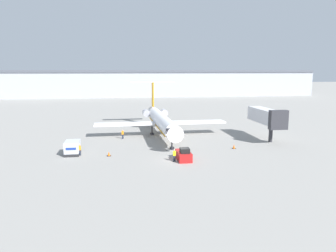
{
  "coord_description": "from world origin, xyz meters",
  "views": [
    {
      "loc": [
        -8.47,
        -45.42,
        13.05
      ],
      "look_at": [
        0.0,
        12.19,
        3.11
      ],
      "focal_mm": 35.0,
      "sensor_mm": 36.0,
      "label": 1
    }
  ],
  "objects_px": {
    "pushback_tug": "(184,155)",
    "worker_near_tug": "(174,155)",
    "luggage_cart": "(72,148)",
    "worker_on_apron": "(80,150)",
    "jet_bridge": "(266,117)",
    "traffic_cone_right": "(234,147)",
    "worker_by_wing": "(123,134)",
    "traffic_cone_left": "(109,154)",
    "airplane_main": "(161,120)"
  },
  "relations": [
    {
      "from": "worker_near_tug",
      "to": "pushback_tug",
      "type": "bearing_deg",
      "value": 18.87
    },
    {
      "from": "pushback_tug",
      "to": "traffic_cone_left",
      "type": "xyz_separation_m",
      "value": [
        -10.96,
        3.96,
        -0.44
      ]
    },
    {
      "from": "pushback_tug",
      "to": "worker_by_wing",
      "type": "bearing_deg",
      "value": 117.7
    },
    {
      "from": "airplane_main",
      "to": "luggage_cart",
      "type": "bearing_deg",
      "value": -139.58
    },
    {
      "from": "worker_by_wing",
      "to": "worker_on_apron",
      "type": "bearing_deg",
      "value": -120.05
    },
    {
      "from": "airplane_main",
      "to": "luggage_cart",
      "type": "relative_size",
      "value": 8.96
    },
    {
      "from": "traffic_cone_left",
      "to": "traffic_cone_right",
      "type": "bearing_deg",
      "value": 5.02
    },
    {
      "from": "airplane_main",
      "to": "traffic_cone_left",
      "type": "bearing_deg",
      "value": -123.71
    },
    {
      "from": "airplane_main",
      "to": "traffic_cone_right",
      "type": "relative_size",
      "value": 40.9
    },
    {
      "from": "pushback_tug",
      "to": "worker_on_apron",
      "type": "xyz_separation_m",
      "value": [
        -15.45,
        4.95,
        0.19
      ]
    },
    {
      "from": "worker_on_apron",
      "to": "traffic_cone_right",
      "type": "height_order",
      "value": "worker_on_apron"
    },
    {
      "from": "pushback_tug",
      "to": "worker_by_wing",
      "type": "xyz_separation_m",
      "value": [
        -8.71,
        16.59,
        0.17
      ]
    },
    {
      "from": "worker_near_tug",
      "to": "worker_by_wing",
      "type": "bearing_deg",
      "value": 112.98
    },
    {
      "from": "worker_by_wing",
      "to": "worker_near_tug",
      "type": "bearing_deg",
      "value": -67.02
    },
    {
      "from": "luggage_cart",
      "to": "jet_bridge",
      "type": "relative_size",
      "value": 0.29
    },
    {
      "from": "luggage_cart",
      "to": "worker_by_wing",
      "type": "xyz_separation_m",
      "value": [
        7.89,
        10.97,
        -0.16
      ]
    },
    {
      "from": "worker_by_wing",
      "to": "traffic_cone_left",
      "type": "distance_m",
      "value": 12.84
    },
    {
      "from": "airplane_main",
      "to": "worker_on_apron",
      "type": "relative_size",
      "value": 16.52
    },
    {
      "from": "traffic_cone_left",
      "to": "jet_bridge",
      "type": "height_order",
      "value": "jet_bridge"
    },
    {
      "from": "pushback_tug",
      "to": "luggage_cart",
      "type": "height_order",
      "value": "luggage_cart"
    },
    {
      "from": "pushback_tug",
      "to": "worker_by_wing",
      "type": "relative_size",
      "value": 2.2
    },
    {
      "from": "luggage_cart",
      "to": "jet_bridge",
      "type": "xyz_separation_m",
      "value": [
        34.79,
        6.27,
        3.36
      ]
    },
    {
      "from": "worker_by_wing",
      "to": "luggage_cart",
      "type": "bearing_deg",
      "value": -125.72
    },
    {
      "from": "pushback_tug",
      "to": "traffic_cone_right",
      "type": "relative_size",
      "value": 5.38
    },
    {
      "from": "pushback_tug",
      "to": "traffic_cone_left",
      "type": "distance_m",
      "value": 11.66
    },
    {
      "from": "worker_by_wing",
      "to": "traffic_cone_right",
      "type": "distance_m",
      "value": 21.43
    },
    {
      "from": "luggage_cart",
      "to": "worker_on_apron",
      "type": "relative_size",
      "value": 1.84
    },
    {
      "from": "airplane_main",
      "to": "worker_on_apron",
      "type": "bearing_deg",
      "value": -136.0
    },
    {
      "from": "pushback_tug",
      "to": "luggage_cart",
      "type": "relative_size",
      "value": 1.18
    },
    {
      "from": "worker_near_tug",
      "to": "jet_bridge",
      "type": "distance_m",
      "value": 23.5
    },
    {
      "from": "traffic_cone_left",
      "to": "jet_bridge",
      "type": "distance_m",
      "value": 30.49
    },
    {
      "from": "traffic_cone_right",
      "to": "traffic_cone_left",
      "type": "bearing_deg",
      "value": -174.98
    },
    {
      "from": "worker_by_wing",
      "to": "jet_bridge",
      "type": "bearing_deg",
      "value": -9.9
    },
    {
      "from": "airplane_main",
      "to": "worker_near_tug",
      "type": "xyz_separation_m",
      "value": [
        -0.49,
        -19.43,
        -2.23
      ]
    },
    {
      "from": "luggage_cart",
      "to": "worker_near_tug",
      "type": "relative_size",
      "value": 1.85
    },
    {
      "from": "worker_by_wing",
      "to": "worker_on_apron",
      "type": "xyz_separation_m",
      "value": [
        -6.73,
        -11.64,
        0.01
      ]
    },
    {
      "from": "pushback_tug",
      "to": "airplane_main",
      "type": "bearing_deg",
      "value": 92.93
    },
    {
      "from": "airplane_main",
      "to": "luggage_cart",
      "type": "height_order",
      "value": "airplane_main"
    },
    {
      "from": "worker_by_wing",
      "to": "worker_on_apron",
      "type": "relative_size",
      "value": 0.99
    },
    {
      "from": "worker_near_tug",
      "to": "jet_bridge",
      "type": "height_order",
      "value": "jet_bridge"
    },
    {
      "from": "pushback_tug",
      "to": "worker_near_tug",
      "type": "height_order",
      "value": "pushback_tug"
    },
    {
      "from": "worker_by_wing",
      "to": "traffic_cone_left",
      "type": "bearing_deg",
      "value": -100.08
    },
    {
      "from": "luggage_cart",
      "to": "worker_on_apron",
      "type": "height_order",
      "value": "luggage_cart"
    },
    {
      "from": "jet_bridge",
      "to": "traffic_cone_right",
      "type": "bearing_deg",
      "value": -143.97
    },
    {
      "from": "worker_on_apron",
      "to": "luggage_cart",
      "type": "bearing_deg",
      "value": 149.74
    },
    {
      "from": "luggage_cart",
      "to": "worker_near_tug",
      "type": "xyz_separation_m",
      "value": [
        15.13,
        -6.12,
        -0.15
      ]
    },
    {
      "from": "worker_by_wing",
      "to": "traffic_cone_right",
      "type": "xyz_separation_m",
      "value": [
        18.49,
        -10.81,
        -0.58
      ]
    },
    {
      "from": "airplane_main",
      "to": "worker_near_tug",
      "type": "relative_size",
      "value": 16.57
    },
    {
      "from": "luggage_cart",
      "to": "worker_near_tug",
      "type": "height_order",
      "value": "luggage_cart"
    },
    {
      "from": "airplane_main",
      "to": "worker_on_apron",
      "type": "height_order",
      "value": "airplane_main"
    }
  ]
}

